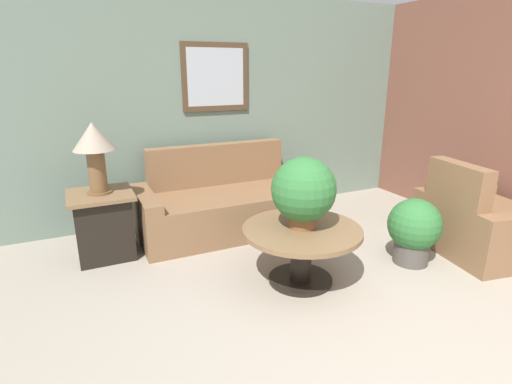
{
  "coord_description": "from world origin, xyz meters",
  "views": [
    {
      "loc": [
        -2.0,
        -1.25,
        1.77
      ],
      "look_at": [
        -0.4,
        2.15,
        0.6
      ],
      "focal_mm": 28.0,
      "sensor_mm": 36.0,
      "label": 1
    }
  ],
  "objects_px": {
    "table_lamp": "(94,145)",
    "potted_plant_floor": "(414,229)",
    "side_table": "(104,224)",
    "couch_main": "(228,204)",
    "potted_plant_on_table": "(304,191)",
    "coffee_table": "(302,243)",
    "armchair": "(481,224)"
  },
  "relations": [
    {
      "from": "table_lamp",
      "to": "potted_plant_floor",
      "type": "distance_m",
      "value": 3.05
    },
    {
      "from": "side_table",
      "to": "table_lamp",
      "type": "distance_m",
      "value": 0.77
    },
    {
      "from": "couch_main",
      "to": "potted_plant_on_table",
      "type": "relative_size",
      "value": 3.35
    },
    {
      "from": "couch_main",
      "to": "potted_plant_floor",
      "type": "distance_m",
      "value": 1.98
    },
    {
      "from": "coffee_table",
      "to": "side_table",
      "type": "bearing_deg",
      "value": 139.7
    },
    {
      "from": "potted_plant_on_table",
      "to": "potted_plant_floor",
      "type": "relative_size",
      "value": 0.95
    },
    {
      "from": "side_table",
      "to": "potted_plant_on_table",
      "type": "distance_m",
      "value": 1.99
    },
    {
      "from": "armchair",
      "to": "potted_plant_floor",
      "type": "relative_size",
      "value": 1.88
    },
    {
      "from": "table_lamp",
      "to": "potted_plant_on_table",
      "type": "xyz_separation_m",
      "value": [
        1.48,
        -1.23,
        -0.29
      ]
    },
    {
      "from": "couch_main",
      "to": "armchair",
      "type": "height_order",
      "value": "same"
    },
    {
      "from": "armchair",
      "to": "side_table",
      "type": "bearing_deg",
      "value": 75.92
    },
    {
      "from": "coffee_table",
      "to": "couch_main",
      "type": "bearing_deg",
      "value": 95.43
    },
    {
      "from": "coffee_table",
      "to": "table_lamp",
      "type": "bearing_deg",
      "value": 139.7
    },
    {
      "from": "armchair",
      "to": "table_lamp",
      "type": "bearing_deg",
      "value": 75.92
    },
    {
      "from": "coffee_table",
      "to": "potted_plant_floor",
      "type": "height_order",
      "value": "potted_plant_floor"
    },
    {
      "from": "side_table",
      "to": "potted_plant_floor",
      "type": "relative_size",
      "value": 1.02
    },
    {
      "from": "coffee_table",
      "to": "potted_plant_on_table",
      "type": "xyz_separation_m",
      "value": [
        0.01,
        0.02,
        0.46
      ]
    },
    {
      "from": "table_lamp",
      "to": "side_table",
      "type": "bearing_deg",
      "value": 90.0
    },
    {
      "from": "table_lamp",
      "to": "coffee_table",
      "type": "bearing_deg",
      "value": -40.3
    },
    {
      "from": "armchair",
      "to": "potted_plant_floor",
      "type": "xyz_separation_m",
      "value": [
        -0.8,
        0.1,
        0.05
      ]
    },
    {
      "from": "potted_plant_floor",
      "to": "armchair",
      "type": "bearing_deg",
      "value": -7.23
    },
    {
      "from": "side_table",
      "to": "potted_plant_floor",
      "type": "bearing_deg",
      "value": -28.18
    },
    {
      "from": "coffee_table",
      "to": "potted_plant_on_table",
      "type": "height_order",
      "value": "potted_plant_on_table"
    },
    {
      "from": "table_lamp",
      "to": "potted_plant_on_table",
      "type": "distance_m",
      "value": 1.95
    },
    {
      "from": "armchair",
      "to": "potted_plant_on_table",
      "type": "relative_size",
      "value": 1.98
    },
    {
      "from": "side_table",
      "to": "potted_plant_on_table",
      "type": "relative_size",
      "value": 1.08
    },
    {
      "from": "armchair",
      "to": "coffee_table",
      "type": "bearing_deg",
      "value": 92.34
    },
    {
      "from": "coffee_table",
      "to": "table_lamp",
      "type": "height_order",
      "value": "table_lamp"
    },
    {
      "from": "couch_main",
      "to": "potted_plant_on_table",
      "type": "distance_m",
      "value": 1.46
    },
    {
      "from": "armchair",
      "to": "coffee_table",
      "type": "relative_size",
      "value": 1.18
    },
    {
      "from": "coffee_table",
      "to": "potted_plant_floor",
      "type": "relative_size",
      "value": 1.6
    },
    {
      "from": "side_table",
      "to": "couch_main",
      "type": "bearing_deg",
      "value": 5.63
    }
  ]
}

